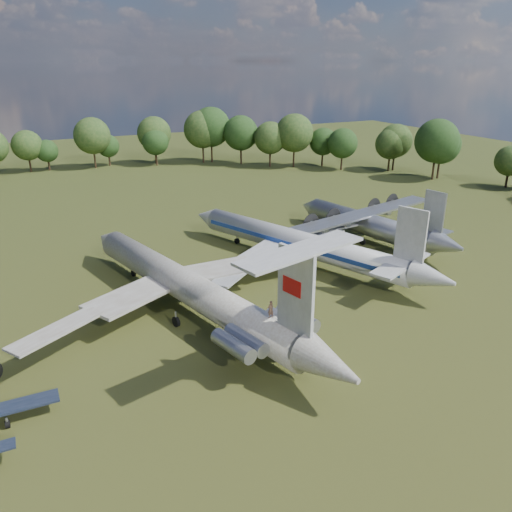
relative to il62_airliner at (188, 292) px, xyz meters
name	(u,v)px	position (x,y,z in m)	size (l,w,h in m)	color
ground	(168,312)	(-2.25, 1.04, -2.51)	(300.00, 300.00, 0.00)	#1F3812
il62_airliner	(188,292)	(0.00, 0.00, 0.00)	(39.41, 51.23, 5.02)	silver
tu104_jet	(299,247)	(19.24, 7.46, -0.14)	(35.52, 47.37, 4.74)	beige
an12_transport	(368,227)	(34.10, 10.69, -0.26)	(30.60, 34.20, 4.50)	#A5A8AD
person_on_il62	(271,309)	(3.40, -13.65, 3.38)	(0.63, 0.41, 1.73)	#885D45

